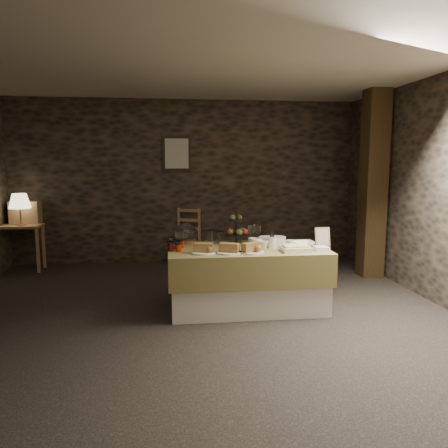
{
  "coord_description": "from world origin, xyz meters",
  "views": [
    {
      "loc": [
        -0.27,
        -4.59,
        1.62
      ],
      "look_at": [
        0.33,
        0.2,
        0.93
      ],
      "focal_mm": 35.0,
      "sensor_mm": 36.0,
      "label": 1
    }
  ],
  "objects": [
    {
      "name": "storage_jar_a",
      "position": [
        0.18,
        0.33,
        0.76
      ],
      "size": [
        0.1,
        0.1,
        0.16
      ],
      "primitive_type": "cylinder",
      "color": "white",
      "rests_on": "buffet_table"
    },
    {
      "name": "bread_platter_right",
      "position": [
        0.56,
        -0.22,
        0.72
      ],
      "size": [
        0.26,
        0.26,
        0.11
      ],
      "color": "white",
      "rests_on": "buffet_table"
    },
    {
      "name": "menu_frame",
      "position": [
        1.45,
        0.12,
        0.77
      ],
      "size": [
        0.17,
        0.07,
        0.22
      ],
      "primitive_type": "cube",
      "rotation": [
        -0.24,
        0.0,
        -0.03
      ],
      "color": "#936847",
      "rests_on": "buffet_table"
    },
    {
      "name": "ground_plane",
      "position": [
        0.0,
        0.0,
        0.0
      ],
      "size": [
        5.5,
        5.0,
        0.01
      ],
      "primitive_type": "cube",
      "color": "black",
      "rests_on": "ground"
    },
    {
      "name": "mug_c",
      "position": [
        0.64,
        0.13,
        0.73
      ],
      "size": [
        0.09,
        0.09,
        0.09
      ],
      "primitive_type": "cylinder",
      "color": "white",
      "rests_on": "buffet_table"
    },
    {
      "name": "tart_dish",
      "position": [
        1.04,
        -0.21,
        0.72
      ],
      "size": [
        0.3,
        0.22,
        0.07
      ],
      "color": "white",
      "rests_on": "buffet_table"
    },
    {
      "name": "bowl",
      "position": [
        1.2,
        0.03,
        0.71
      ],
      "size": [
        0.24,
        0.24,
        0.06
      ],
      "primitive_type": "imported",
      "rotation": [
        0.0,
        0.0,
        0.03
      ],
      "color": "white",
      "rests_on": "buffet_table"
    },
    {
      "name": "cup_b",
      "position": [
        0.73,
        -0.04,
        0.73
      ],
      "size": [
        0.13,
        0.13,
        0.09
      ],
      "primitive_type": "imported",
      "rotation": [
        0.0,
        0.0,
        0.42
      ],
      "color": "white",
      "rests_on": "buffet_table"
    },
    {
      "name": "mug_d",
      "position": [
        1.02,
        -0.04,
        0.73
      ],
      "size": [
        0.08,
        0.08,
        0.09
      ],
      "primitive_type": "cylinder",
      "color": "white",
      "rests_on": "buffet_table"
    },
    {
      "name": "plate_stack_a",
      "position": [
        0.81,
        0.16,
        0.73
      ],
      "size": [
        0.19,
        0.19,
        0.1
      ],
      "primitive_type": "cylinder",
      "color": "white",
      "rests_on": "buffet_table"
    },
    {
      "name": "framed_picture",
      "position": [
        -0.15,
        2.47,
        1.75
      ],
      "size": [
        0.45,
        0.04,
        0.55
      ],
      "color": "black",
      "rests_on": "room_shell"
    },
    {
      "name": "square_dish",
      "position": [
        1.32,
        -0.21,
        0.71
      ],
      "size": [
        0.14,
        0.14,
        0.04
      ],
      "primitive_type": "cube",
      "color": "white",
      "rests_on": "buffet_table"
    },
    {
      "name": "room_shell",
      "position": [
        0.0,
        0.0,
        1.56
      ],
      "size": [
        5.52,
        5.02,
        2.6
      ],
      "color": "black",
      "rests_on": "ground"
    },
    {
      "name": "table_lamp",
      "position": [
        -2.45,
        2.08,
        1.05
      ],
      "size": [
        0.31,
        0.31,
        0.47
      ],
      "color": "#C1894A",
      "rests_on": "console_table"
    },
    {
      "name": "cake_dome",
      "position": [
        -0.1,
        0.36,
        0.79
      ],
      "size": [
        0.26,
        0.26,
        0.26
      ],
      "color": "#936847",
      "rests_on": "buffet_table"
    },
    {
      "name": "jam_jars",
      "position": [
        -0.23,
        0.08,
        0.72
      ],
      "size": [
        0.2,
        0.32,
        0.07
      ],
      "color": "#531315",
      "rests_on": "buffet_table"
    },
    {
      "name": "wine_rack",
      "position": [
        -2.45,
        2.31,
        0.86
      ],
      "size": [
        0.42,
        0.26,
        0.34
      ],
      "primitive_type": "cube",
      "color": "#936847",
      "rests_on": "console_table"
    },
    {
      "name": "fruit_stand",
      "position": [
        0.5,
        0.35,
        0.83
      ],
      "size": [
        0.27,
        0.27,
        0.38
      ],
      "rotation": [
        0.0,
        0.0,
        0.21
      ],
      "color": "black",
      "rests_on": "buffet_table"
    },
    {
      "name": "bread_platter_left",
      "position": [
        0.06,
        -0.18,
        0.72
      ],
      "size": [
        0.26,
        0.26,
        0.11
      ],
      "color": "white",
      "rests_on": "buffet_table"
    },
    {
      "name": "bread_platter_center",
      "position": [
        0.33,
        -0.21,
        0.72
      ],
      "size": [
        0.26,
        0.26,
        0.11
      ],
      "color": "white",
      "rests_on": "buffet_table"
    },
    {
      "name": "timber_column",
      "position": [
        2.55,
        1.2,
        1.3
      ],
      "size": [
        0.3,
        0.3,
        2.6
      ],
      "primitive_type": "cube",
      "color": "black",
      "rests_on": "ground_plane"
    },
    {
      "name": "chair",
      "position": [
        -0.04,
        2.31,
        0.39
      ],
      "size": [
        0.53,
        0.52,
        0.69
      ],
      "rotation": [
        0.0,
        0.0,
        -0.41
      ],
      "color": "#936847",
      "rests_on": "ground_plane"
    },
    {
      "name": "cup_a",
      "position": [
        0.66,
        0.03,
        0.74
      ],
      "size": [
        0.17,
        0.17,
        0.11
      ],
      "primitive_type": "imported",
      "rotation": [
        0.0,
        0.0,
        -0.27
      ],
      "color": "white",
      "rests_on": "buffet_table"
    },
    {
      "name": "plate_stack_b",
      "position": [
        0.95,
        0.24,
        0.73
      ],
      "size": [
        0.2,
        0.2,
        0.08
      ],
      "primitive_type": "cylinder",
      "color": "white",
      "rests_on": "buffet_table"
    },
    {
      "name": "storage_jar_b",
      "position": [
        0.3,
        0.36,
        0.75
      ],
      "size": [
        0.09,
        0.09,
        0.14
      ],
      "primitive_type": "cylinder",
      "color": "white",
      "rests_on": "buffet_table"
    },
    {
      "name": "cutlery_holder",
      "position": [
        0.83,
        0.02,
        0.74
      ],
      "size": [
        0.1,
        0.1,
        0.12
      ],
      "primitive_type": "cylinder",
      "color": "white",
      "rests_on": "buffet_table"
    },
    {
      "name": "console_table",
      "position": [
        -2.5,
        2.13,
        0.56
      ],
      "size": [
        0.65,
        0.37,
        0.69
      ],
      "color": "#936847",
      "rests_on": "ground_plane"
    },
    {
      "name": "buffet_table",
      "position": [
        0.56,
        0.05,
        0.39
      ],
      "size": [
        1.73,
        0.92,
        0.68
      ],
      "color": "white",
      "rests_on": "ground_plane"
    }
  ]
}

